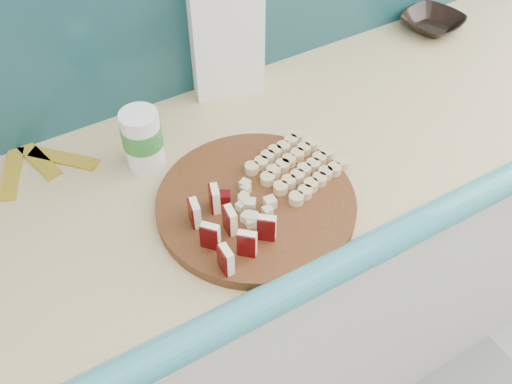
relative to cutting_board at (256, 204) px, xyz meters
name	(u,v)px	position (x,y,z in m)	size (l,w,h in m)	color
kitchen_counter	(265,282)	(0.09, 0.11, -0.47)	(2.20, 0.63, 0.91)	silver
cutting_board	(256,204)	(0.00, 0.00, 0.00)	(0.37, 0.37, 0.02)	#3F210D
apple_wedges	(227,228)	(-0.09, -0.05, 0.04)	(0.12, 0.16, 0.05)	#FFEFCB
apple_chunks	(247,203)	(-0.02, -0.01, 0.02)	(0.06, 0.06, 0.02)	beige
banana_slices	(297,165)	(0.11, 0.03, 0.02)	(0.19, 0.17, 0.02)	tan
brown_bowl	(432,23)	(0.72, 0.31, 0.01)	(0.15, 0.15, 0.04)	black
flour_bag	(224,34)	(0.14, 0.37, 0.12)	(0.15, 0.11, 0.26)	white
canister	(142,139)	(-0.13, 0.21, 0.06)	(0.08, 0.08, 0.13)	white
banana_peel	(38,163)	(-0.32, 0.32, -0.01)	(0.21, 0.17, 0.01)	gold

